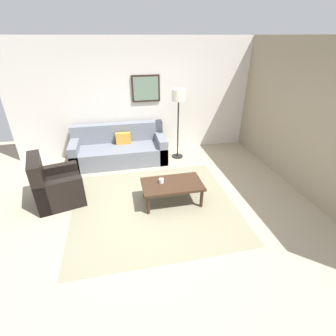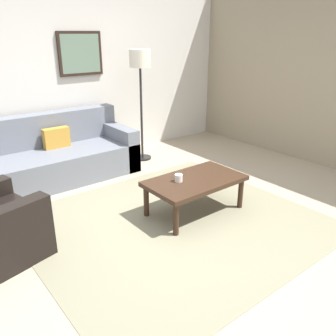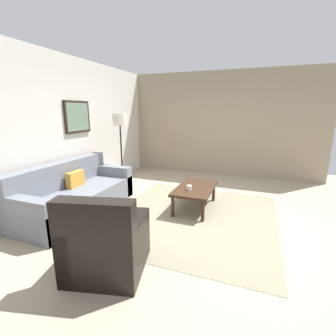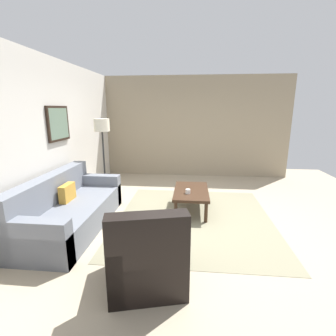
% 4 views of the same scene
% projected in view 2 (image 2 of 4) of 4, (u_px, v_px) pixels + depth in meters
% --- Properties ---
extents(ground_plane, '(8.00, 8.00, 0.00)m').
position_uv_depth(ground_plane, '(174.00, 223.00, 3.83)').
color(ground_plane, tan).
extents(rear_partition, '(6.00, 0.12, 2.80)m').
position_uv_depth(rear_partition, '(64.00, 71.00, 5.23)').
color(rear_partition, silver).
rests_on(rear_partition, ground_plane).
extents(stone_feature_panel, '(0.12, 5.20, 2.80)m').
position_uv_depth(stone_feature_panel, '(336.00, 73.00, 5.06)').
color(stone_feature_panel, gray).
rests_on(stone_feature_panel, ground_plane).
extents(area_rug, '(2.94, 2.69, 0.01)m').
position_uv_depth(area_rug, '(174.00, 223.00, 3.83)').
color(area_rug, gray).
rests_on(area_rug, ground_plane).
extents(couch_main, '(2.24, 0.95, 0.88)m').
position_uv_depth(couch_main, '(51.00, 158.00, 4.94)').
color(couch_main, slate).
rests_on(couch_main, ground_plane).
extents(coffee_table, '(1.10, 0.64, 0.41)m').
position_uv_depth(coffee_table, '(195.00, 183.00, 3.96)').
color(coffee_table, '#382316').
rests_on(coffee_table, ground_plane).
extents(cup, '(0.09, 0.09, 0.08)m').
position_uv_depth(cup, '(179.00, 178.00, 3.86)').
color(cup, white).
rests_on(cup, coffee_table).
extents(lamp_standing, '(0.32, 0.32, 1.71)m').
position_uv_depth(lamp_standing, '(140.00, 70.00, 5.29)').
color(lamp_standing, black).
rests_on(lamp_standing, ground_plane).
extents(framed_artwork, '(0.68, 0.04, 0.63)m').
position_uv_depth(framed_artwork, '(80.00, 54.00, 5.22)').
color(framed_artwork, black).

